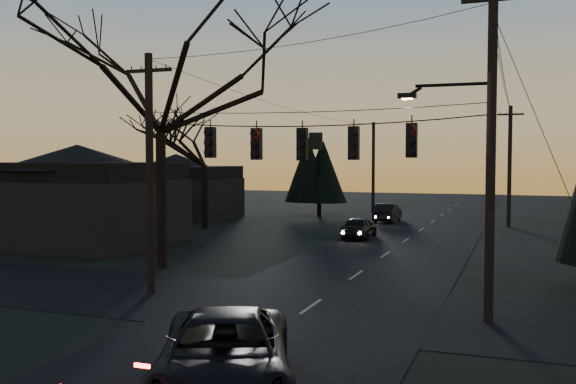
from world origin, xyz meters
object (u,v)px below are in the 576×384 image
(utility_pole_right, at_px, (488,322))
(sedan_oncoming_a, at_px, (359,228))
(utility_pole_left, at_px, (151,294))
(utility_pole_far_r, at_px, (508,227))
(utility_pole_far_l, at_px, (373,213))
(bare_tree_left, at_px, (160,78))
(sedan_oncoming_b, at_px, (388,213))
(suv_near, at_px, (224,358))

(utility_pole_right, height_order, sedan_oncoming_a, utility_pole_right)
(utility_pole_left, xyz_separation_m, utility_pole_far_r, (11.50, 28.00, 0.00))
(utility_pole_right, height_order, utility_pole_far_l, utility_pole_right)
(utility_pole_far_r, bearing_deg, bare_tree_left, -121.15)
(utility_pole_far_r, distance_m, sedan_oncoming_a, 13.03)
(sedan_oncoming_b, bearing_deg, utility_pole_far_r, 177.25)
(utility_pole_right, distance_m, sedan_oncoming_a, 19.86)
(utility_pole_far_l, bearing_deg, utility_pole_far_r, -34.82)
(utility_pole_far_r, bearing_deg, utility_pole_left, -112.33)
(utility_pole_far_r, xyz_separation_m, sedan_oncoming_b, (-8.69, 0.47, 0.69))
(utility_pole_right, height_order, suv_near, utility_pole_right)
(bare_tree_left, bearing_deg, suv_near, -54.27)
(utility_pole_right, height_order, sedan_oncoming_b, utility_pole_right)
(sedan_oncoming_b, bearing_deg, bare_tree_left, 77.70)
(sedan_oncoming_a, bearing_deg, utility_pole_right, 114.89)
(utility_pole_left, xyz_separation_m, sedan_oncoming_b, (2.81, 28.47, 0.69))
(utility_pole_right, distance_m, suv_near, 9.39)
(utility_pole_left, distance_m, bare_tree_left, 9.95)
(sedan_oncoming_b, bearing_deg, utility_pole_left, 84.72)
(utility_pole_far_r, bearing_deg, sedan_oncoming_b, 176.89)
(utility_pole_far_r, height_order, bare_tree_left, bare_tree_left)
(utility_pole_right, height_order, utility_pole_far_r, utility_pole_right)
(utility_pole_far_r, bearing_deg, utility_pole_right, -90.00)
(utility_pole_far_l, relative_size, sedan_oncoming_b, 1.90)
(utility_pole_left, height_order, bare_tree_left, bare_tree_left)
(utility_pole_far_l, distance_m, suv_near, 44.61)
(utility_pole_far_l, height_order, sedan_oncoming_a, utility_pole_far_l)
(suv_near, relative_size, sedan_oncoming_b, 1.39)
(utility_pole_far_r, distance_m, sedan_oncoming_b, 8.73)
(suv_near, bearing_deg, sedan_oncoming_a, 75.26)
(bare_tree_left, height_order, suv_near, bare_tree_left)
(utility_pole_far_r, xyz_separation_m, sedan_oncoming_a, (-8.34, -9.99, 0.66))
(bare_tree_left, distance_m, sedan_oncoming_a, 16.26)
(utility_pole_right, bearing_deg, sedan_oncoming_b, 106.97)
(bare_tree_left, xyz_separation_m, suv_near, (9.30, -12.93, -7.51))
(bare_tree_left, bearing_deg, utility_pole_right, -19.07)
(utility_pole_far_r, distance_m, utility_pole_far_l, 14.01)
(utility_pole_far_l, relative_size, bare_tree_left, 0.67)
(utility_pole_right, relative_size, suv_near, 1.71)
(utility_pole_right, distance_m, utility_pole_far_l, 37.79)
(utility_pole_far_l, bearing_deg, sedan_oncoming_a, -80.03)
(utility_pole_right, height_order, bare_tree_left, bare_tree_left)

